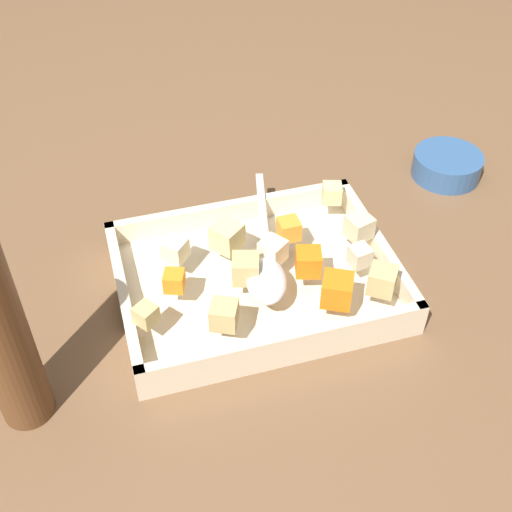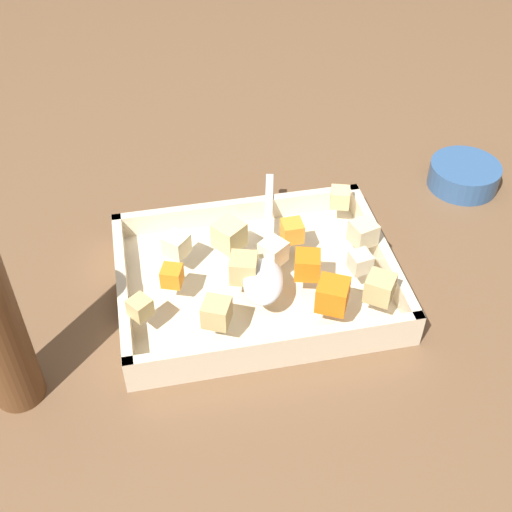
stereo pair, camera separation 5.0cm
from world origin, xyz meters
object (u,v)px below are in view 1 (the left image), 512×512
object	(u,v)px
baking_dish	(256,281)
serving_spoon	(268,272)
small_prep_bowl	(447,165)
pepper_mill	(1,337)

from	to	relation	value
baking_dish	serving_spoon	world-z (taller)	serving_spoon
baking_dish	small_prep_bowl	world-z (taller)	baking_dish
serving_spoon	pepper_mill	bearing A→B (deg)	117.95
pepper_mill	small_prep_bowl	world-z (taller)	pepper_mill
baking_dish	pepper_mill	size ratio (longest dim) A/B	1.32
pepper_mill	small_prep_bowl	size ratio (longest dim) A/B	2.49
pepper_mill	baking_dish	bearing A→B (deg)	20.22
baking_dish	serving_spoon	bearing A→B (deg)	-77.92
baking_dish	small_prep_bowl	bearing A→B (deg)	23.66
baking_dish	pepper_mill	bearing A→B (deg)	-159.78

